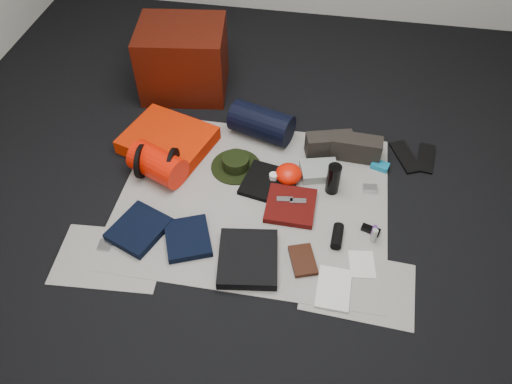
% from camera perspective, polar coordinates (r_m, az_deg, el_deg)
% --- Properties ---
extents(floor, '(4.50, 4.50, 0.02)m').
position_cam_1_polar(floor, '(3.02, -0.35, -0.97)').
color(floor, black).
rests_on(floor, ground).
extents(newspaper_mat, '(1.60, 1.30, 0.01)m').
position_cam_1_polar(newspaper_mat, '(3.01, -0.35, -0.81)').
color(newspaper_mat, beige).
rests_on(newspaper_mat, floor).
extents(newspaper_sheet_front_left, '(0.61, 0.44, 0.00)m').
position_cam_1_polar(newspaper_sheet_front_left, '(2.87, -16.37, -7.19)').
color(newspaper_sheet_front_left, beige).
rests_on(newspaper_sheet_front_left, floor).
extents(newspaper_sheet_front_right, '(0.60, 0.43, 0.00)m').
position_cam_1_polar(newspaper_sheet_front_right, '(2.71, 11.61, -10.55)').
color(newspaper_sheet_front_right, beige).
rests_on(newspaper_sheet_front_right, floor).
extents(red_cabinet, '(0.66, 0.57, 0.50)m').
position_cam_1_polar(red_cabinet, '(3.72, -8.30, 14.77)').
color(red_cabinet, '#440E05').
rests_on(red_cabinet, floor).
extents(sleeping_pad, '(0.65, 0.58, 0.10)m').
position_cam_1_polar(sleeping_pad, '(3.35, -10.00, 5.87)').
color(sleeping_pad, '#ED2802').
rests_on(sleeping_pad, newspaper_mat).
extents(stuff_sack, '(0.39, 0.32, 0.20)m').
position_cam_1_polar(stuff_sack, '(3.12, -11.18, 3.13)').
color(stuff_sack, red).
rests_on(stuff_sack, newspaper_mat).
extents(sack_strap_left, '(0.02, 0.22, 0.22)m').
position_cam_1_polar(sack_strap_left, '(3.15, -12.93, 3.45)').
color(sack_strap_left, black).
rests_on(sack_strap_left, newspaper_mat).
extents(sack_strap_right, '(0.02, 0.22, 0.22)m').
position_cam_1_polar(sack_strap_right, '(3.09, -9.45, 3.04)').
color(sack_strap_right, black).
rests_on(sack_strap_right, newspaper_mat).
extents(navy_duffel, '(0.46, 0.33, 0.21)m').
position_cam_1_polar(navy_duffel, '(3.34, 0.62, 7.89)').
color(navy_duffel, black).
rests_on(navy_duffel, newspaper_mat).
extents(boonie_brim, '(0.40, 0.40, 0.01)m').
position_cam_1_polar(boonie_brim, '(3.19, -2.31, 2.92)').
color(boonie_brim, black).
rests_on(boonie_brim, newspaper_mat).
extents(boonie_crown, '(0.17, 0.17, 0.07)m').
position_cam_1_polar(boonie_crown, '(3.16, -2.33, 3.45)').
color(boonie_crown, black).
rests_on(boonie_crown, boonie_brim).
extents(hiking_boot_left, '(0.32, 0.19, 0.15)m').
position_cam_1_polar(hiking_boot_left, '(3.26, 8.36, 5.40)').
color(hiking_boot_left, black).
rests_on(hiking_boot_left, newspaper_mat).
extents(hiking_boot_right, '(0.32, 0.13, 0.16)m').
position_cam_1_polar(hiking_boot_right, '(3.26, 11.37, 4.96)').
color(hiking_boot_right, black).
rests_on(hiking_boot_right, newspaper_mat).
extents(flip_flop_left, '(0.21, 0.31, 0.02)m').
position_cam_1_polar(flip_flop_left, '(3.39, 16.70, 3.86)').
color(flip_flop_left, black).
rests_on(flip_flop_left, floor).
extents(flip_flop_right, '(0.13, 0.28, 0.01)m').
position_cam_1_polar(flip_flop_right, '(3.42, 18.84, 3.68)').
color(flip_flop_right, black).
rests_on(flip_flop_right, floor).
extents(trousers_navy_a, '(0.36, 0.38, 0.05)m').
position_cam_1_polar(trousers_navy_a, '(2.91, -13.23, -4.14)').
color(trousers_navy_a, black).
rests_on(trousers_navy_a, newspaper_mat).
extents(trousers_navy_b, '(0.33, 0.35, 0.04)m').
position_cam_1_polar(trousers_navy_b, '(2.82, -7.80, -5.27)').
color(trousers_navy_b, black).
rests_on(trousers_navy_b, newspaper_mat).
extents(trousers_charcoal, '(0.36, 0.40, 0.06)m').
position_cam_1_polar(trousers_charcoal, '(2.71, -0.92, -7.62)').
color(trousers_charcoal, black).
rests_on(trousers_charcoal, newspaper_mat).
extents(black_tshirt, '(0.36, 0.35, 0.03)m').
position_cam_1_polar(black_tshirt, '(3.07, 1.54, 1.03)').
color(black_tshirt, black).
rests_on(black_tshirt, newspaper_mat).
extents(red_shirt, '(0.29, 0.29, 0.04)m').
position_cam_1_polar(red_shirt, '(2.95, 3.99, -1.57)').
color(red_shirt, '#4C0A08').
rests_on(red_shirt, newspaper_mat).
extents(orange_stuff_sack, '(0.18, 0.18, 0.11)m').
position_cam_1_polar(orange_stuff_sack, '(3.08, 3.76, 2.08)').
color(orange_stuff_sack, red).
rests_on(orange_stuff_sack, newspaper_mat).
extents(first_aid_pouch, '(0.27, 0.22, 0.06)m').
position_cam_1_polar(first_aid_pouch, '(3.15, 7.24, 2.42)').
color(first_aid_pouch, gray).
rests_on(first_aid_pouch, newspaper_mat).
extents(water_bottle, '(0.08, 0.08, 0.21)m').
position_cam_1_polar(water_bottle, '(3.01, 8.83, 1.49)').
color(water_bottle, black).
rests_on(water_bottle, newspaper_mat).
extents(speaker, '(0.07, 0.16, 0.06)m').
position_cam_1_polar(speaker, '(2.83, 9.27, -5.00)').
color(speaker, black).
rests_on(speaker, newspaper_mat).
extents(compact_camera, '(0.09, 0.06, 0.03)m').
position_cam_1_polar(compact_camera, '(3.12, 12.87, 0.38)').
color(compact_camera, silver).
rests_on(compact_camera, newspaper_mat).
extents(cyan_case, '(0.12, 0.10, 0.03)m').
position_cam_1_polar(cyan_case, '(3.27, 13.99, 2.93)').
color(cyan_case, '#1076A0').
rests_on(cyan_case, newspaper_mat).
extents(toiletry_purple, '(0.04, 0.04, 0.08)m').
position_cam_1_polar(toiletry_purple, '(2.88, 13.32, -4.38)').
color(toiletry_purple, '#532473').
rests_on(toiletry_purple, newspaper_mat).
extents(toiletry_clear, '(0.04, 0.04, 0.10)m').
position_cam_1_polar(toiletry_clear, '(2.85, 13.34, -4.86)').
color(toiletry_clear, '#9EA39E').
rests_on(toiletry_clear, newspaper_mat).
extents(paperback_book, '(0.18, 0.23, 0.03)m').
position_cam_1_polar(paperback_book, '(2.74, 5.38, -7.77)').
color(paperback_book, black).
rests_on(paperback_book, newspaper_mat).
extents(map_booklet, '(0.18, 0.26, 0.01)m').
position_cam_1_polar(map_booklet, '(2.67, 8.87, -10.82)').
color(map_booklet, silver).
rests_on(map_booklet, newspaper_mat).
extents(map_printout, '(0.16, 0.19, 0.01)m').
position_cam_1_polar(map_printout, '(2.78, 12.01, -8.08)').
color(map_printout, silver).
rests_on(map_printout, newspaper_mat).
extents(sunglasses, '(0.11, 0.07, 0.03)m').
position_cam_1_polar(sunglasses, '(2.92, 12.97, -4.22)').
color(sunglasses, black).
rests_on(sunglasses, newspaper_mat).
extents(key_cluster, '(0.08, 0.08, 0.01)m').
position_cam_1_polar(key_cluster, '(2.91, -16.85, -5.83)').
color(key_cluster, silver).
rests_on(key_cluster, newspaper_mat).
extents(tape_roll, '(0.05, 0.05, 0.04)m').
position_cam_1_polar(tape_roll, '(3.07, 2.01, 1.81)').
color(tape_roll, white).
rests_on(tape_roll, black_tshirt).
extents(energy_bar_a, '(0.10, 0.05, 0.01)m').
position_cam_1_polar(energy_bar_a, '(2.95, 3.29, -0.85)').
color(energy_bar_a, silver).
rests_on(energy_bar_a, red_shirt).
extents(energy_bar_b, '(0.10, 0.05, 0.01)m').
position_cam_1_polar(energy_bar_b, '(2.95, 4.83, -1.05)').
color(energy_bar_b, silver).
rests_on(energy_bar_b, red_shirt).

